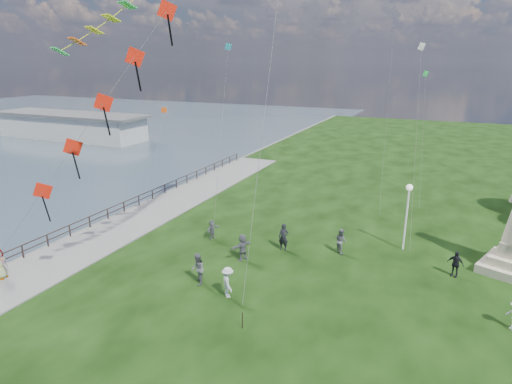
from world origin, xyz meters
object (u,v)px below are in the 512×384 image
at_px(person_7, 341,241).
at_px(person_10, 0,265).
at_px(lamppost, 408,203).
at_px(person_1, 198,269).
at_px(person_2, 228,282).
at_px(person_6, 284,237).
at_px(pier_pavilion, 71,125).
at_px(person_5, 212,230).
at_px(person_11, 242,247).
at_px(person_9, 455,264).

distance_m(person_7, person_10, 21.62).
relative_size(lamppost, person_1, 2.47).
distance_m(person_2, person_6, 7.13).
relative_size(pier_pavilion, person_6, 15.55).
relative_size(person_5, person_11, 0.80).
xyz_separation_m(pier_pavilion, person_11, (49.17, -32.10, -0.93)).
distance_m(person_2, person_10, 13.99).
relative_size(person_5, person_7, 0.84).
height_order(person_5, person_11, person_11).
relative_size(lamppost, person_2, 2.67).
height_order(pier_pavilion, person_2, pier_pavilion).
distance_m(lamppost, person_5, 14.02).
bearing_deg(person_9, person_11, -146.77).
height_order(person_6, person_9, person_6).
xyz_separation_m(person_2, person_6, (0.66, 7.10, 0.07)).
distance_m(person_6, person_11, 3.22).
xyz_separation_m(person_2, person_9, (11.62, 7.80, -0.06)).
distance_m(lamppost, person_11, 11.66).
distance_m(person_5, person_9, 16.53).
xyz_separation_m(person_1, person_2, (2.30, -0.55, -0.07)).
height_order(person_10, person_11, person_10).
height_order(person_1, person_11, person_1).
xyz_separation_m(pier_pavilion, person_7, (54.87, -28.33, -0.96)).
distance_m(pier_pavilion, person_6, 59.03).
xyz_separation_m(person_2, person_5, (-4.88, 6.79, -0.16)).
bearing_deg(pier_pavilion, person_7, -27.31).
height_order(person_2, person_10, person_10).
bearing_deg(person_2, person_10, 63.81).
height_order(pier_pavilion, person_6, pier_pavilion).
xyz_separation_m(person_1, person_9, (13.92, 7.25, -0.13)).
relative_size(person_9, person_11, 0.91).
height_order(person_7, person_9, person_7).
relative_size(person_2, person_10, 0.95).
height_order(person_6, person_10, person_6).
bearing_deg(lamppost, person_6, -155.34).
bearing_deg(person_1, pier_pavilion, -157.10).
relative_size(person_2, person_11, 0.98).
relative_size(person_1, person_5, 1.31).
relative_size(pier_pavilion, person_7, 17.08).
height_order(lamppost, person_5, lamppost).
bearing_deg(person_5, person_6, -77.67).
relative_size(person_6, person_11, 1.06).
height_order(person_9, person_10, person_10).
bearing_deg(person_7, person_10, 79.96).
bearing_deg(person_5, lamppost, -64.71).
height_order(pier_pavilion, person_10, pier_pavilion).
distance_m(person_1, person_5, 6.76).
bearing_deg(person_1, person_9, 87.27).
height_order(lamppost, person_2, lamppost).
relative_size(lamppost, person_9, 2.87).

